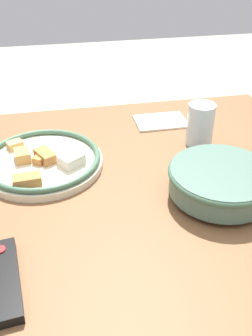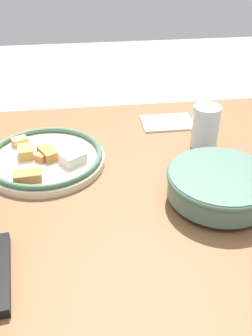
{
  "view_description": "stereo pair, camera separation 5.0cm",
  "coord_description": "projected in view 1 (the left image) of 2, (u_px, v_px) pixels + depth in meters",
  "views": [
    {
      "loc": [
        0.13,
        0.73,
        1.31
      ],
      "look_at": [
        -0.02,
        -0.03,
        0.81
      ],
      "focal_mm": 42.0,
      "sensor_mm": 36.0,
      "label": 1
    },
    {
      "loc": [
        0.08,
        0.74,
        1.31
      ],
      "look_at": [
        -0.02,
        -0.03,
        0.81
      ],
      "focal_mm": 42.0,
      "sensor_mm": 36.0,
      "label": 2
    }
  ],
  "objects": [
    {
      "name": "dining_table",
      "position": [
        119.0,
        221.0,
        0.97
      ],
      "size": [
        1.1,
        0.93,
        0.77
      ],
      "color": "brown",
      "rests_on": "ground_plane"
    },
    {
      "name": "noodle_bowl",
      "position": [
        221.0,
        181.0,
        0.87
      ],
      "size": [
        0.24,
        0.24,
        0.07
      ],
      "color": "#4C6B5B",
      "rests_on": "dining_table"
    },
    {
      "name": "food_plate",
      "position": [
        43.0,
        161.0,
        0.98
      ],
      "size": [
        0.3,
        0.3,
        0.05
      ],
      "color": "beige",
      "rests_on": "dining_table"
    },
    {
      "name": "tv_remote",
      "position": [
        3.0,
        280.0,
        0.68
      ],
      "size": [
        0.07,
        0.19,
        0.02
      ],
      "rotation": [
        0.0,
        0.0,
        3.26
      ],
      "color": "black",
      "rests_on": "dining_table"
    },
    {
      "name": "drinking_glass",
      "position": [
        200.0,
        124.0,
        1.06
      ],
      "size": [
        0.07,
        0.07,
        0.12
      ],
      "color": "silver",
      "rests_on": "dining_table"
    },
    {
      "name": "folded_napkin",
      "position": [
        161.0,
        121.0,
        1.2
      ],
      "size": [
        0.15,
        0.11,
        0.01
      ],
      "color": "beige",
      "rests_on": "dining_table"
    }
  ]
}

